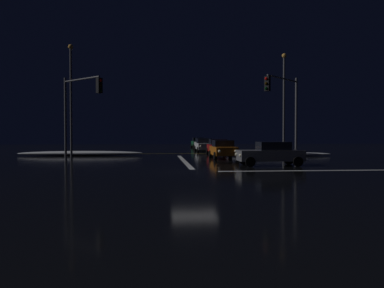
# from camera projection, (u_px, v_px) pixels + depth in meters

# --- Properties ---
(ground) EXTENTS (120.00, 120.00, 0.10)m
(ground) POSITION_uv_depth(u_px,v_px,m) (194.00, 173.00, 21.60)
(ground) COLOR black
(stop_line_north) EXTENTS (0.35, 14.79, 0.01)m
(stop_line_north) POSITION_uv_depth(u_px,v_px,m) (184.00, 161.00, 30.17)
(stop_line_north) COLOR white
(stop_line_north) RESTS_ON ground
(centre_line_ns) EXTENTS (22.00, 0.15, 0.01)m
(centre_line_ns) POSITION_uv_depth(u_px,v_px,m) (177.00, 154.00, 41.73)
(centre_line_ns) COLOR yellow
(centre_line_ns) RESTS_ON ground
(crosswalk_bar_east) EXTENTS (14.79, 0.40, 0.01)m
(crosswalk_bar_east) POSITION_uv_depth(u_px,v_px,m) (346.00, 170.00, 22.35)
(crosswalk_bar_east) COLOR white
(crosswalk_bar_east) RESTS_ON ground
(snow_bank_left_curb) EXTENTS (11.86, 1.50, 0.46)m
(snow_bank_left_curb) POSITION_uv_depth(u_px,v_px,m) (81.00, 153.00, 37.62)
(snow_bank_left_curb) COLOR white
(snow_bank_left_curb) RESTS_ON ground
(snow_bank_right_curb) EXTENTS (10.19, 1.50, 0.36)m
(snow_bank_right_curb) POSITION_uv_depth(u_px,v_px,m) (279.00, 154.00, 37.03)
(snow_bank_right_curb) COLOR white
(snow_bank_right_curb) RESTS_ON ground
(sedan_orange) EXTENTS (2.02, 4.33, 1.57)m
(sedan_orange) POSITION_uv_depth(u_px,v_px,m) (223.00, 149.00, 33.16)
(sedan_orange) COLOR #C66014
(sedan_orange) RESTS_ON ground
(sedan_red) EXTENTS (2.02, 4.33, 1.57)m
(sedan_red) POSITION_uv_depth(u_px,v_px,m) (218.00, 147.00, 39.51)
(sedan_red) COLOR maroon
(sedan_red) RESTS_ON ground
(sedan_white) EXTENTS (2.02, 4.33, 1.57)m
(sedan_white) POSITION_uv_depth(u_px,v_px,m) (204.00, 145.00, 45.93)
(sedan_white) COLOR silver
(sedan_white) RESTS_ON ground
(sedan_silver) EXTENTS (2.02, 4.33, 1.57)m
(sedan_silver) POSITION_uv_depth(u_px,v_px,m) (202.00, 144.00, 52.29)
(sedan_silver) COLOR #B7B7BC
(sedan_silver) RESTS_ON ground
(sedan_green) EXTENTS (2.02, 4.33, 1.57)m
(sedan_green) POSITION_uv_depth(u_px,v_px,m) (198.00, 143.00, 59.06)
(sedan_green) COLOR #14512D
(sedan_green) RESTS_ON ground
(sedan_gray_crossing) EXTENTS (4.33, 2.02, 1.57)m
(sedan_gray_crossing) POSITION_uv_depth(u_px,v_px,m) (271.00, 153.00, 25.72)
(sedan_gray_crossing) COLOR slate
(sedan_gray_crossing) RESTS_ON ground
(traffic_signal_nw) EXTENTS (3.30, 3.30, 6.35)m
(traffic_signal_nw) POSITION_uv_depth(u_px,v_px,m) (79.00, 102.00, 28.53)
(traffic_signal_nw) COLOR #4C4C51
(traffic_signal_nw) RESTS_ON ground
(traffic_signal_ne) EXTENTS (3.62, 3.62, 6.57)m
(traffic_signal_ne) POSITION_uv_depth(u_px,v_px,m) (285.00, 102.00, 29.74)
(traffic_signal_ne) COLOR #4C4C51
(traffic_signal_ne) RESTS_ON ground
(streetlamp_right_near) EXTENTS (0.44, 0.44, 9.60)m
(streetlamp_right_near) POSITION_uv_depth(u_px,v_px,m) (284.00, 97.00, 36.45)
(streetlamp_right_near) COLOR #424247
(streetlamp_right_near) RESTS_ON ground
(streetlamp_left_near) EXTENTS (0.44, 0.44, 10.05)m
(streetlamp_left_near) POSITION_uv_depth(u_px,v_px,m) (71.00, 93.00, 34.77)
(streetlamp_left_near) COLOR #424247
(streetlamp_left_near) RESTS_ON ground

